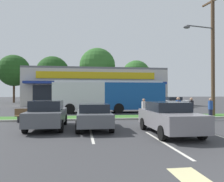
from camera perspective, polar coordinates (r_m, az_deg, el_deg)
The scene contains 23 objects.
grass_median at distance 18.08m, azimuth 7.42°, elevation -6.69°, with size 56.00×2.20×0.12m, color #386B28.
curb_lip at distance 16.92m, azimuth 8.53°, elevation -7.11°, with size 56.00×0.24×0.12m, color #99968C.
parking_stripe_0 at distance 11.13m, azimuth -5.50°, elevation -10.82°, with size 0.12×4.80×0.01m, color silver.
parking_stripe_1 at distance 9.21m, azimuth 13.37°, elevation -12.97°, with size 0.12×4.80×0.01m, color silver.
parking_stripe_2 at distance 12.48m, azimuth 22.89°, elevation -9.66°, with size 0.12×4.80×0.01m, color silver.
lot_arrow at distance 5.71m, azimuth 20.64°, elevation -20.80°, with size 0.70×1.60×0.01m, color beige.
storefront_building at distance 40.02m, azimuth -4.53°, elevation 0.91°, with size 22.59×14.52×6.06m.
tree_far_left at distance 50.84m, azimuth -24.16°, elevation 4.88°, with size 6.62×6.62×10.11m.
tree_left at distance 49.19m, azimuth -15.19°, elevation 4.62°, with size 7.08×7.08×9.99m.
tree_mid_left at distance 50.41m, azimuth -3.82°, elevation 6.52°, with size 8.16×8.16×12.32m.
tree_mid at distance 47.65m, azimuth 6.32°, elevation 4.26°, with size 6.13×6.13×9.09m.
utility_pole at distance 20.49m, azimuth 24.50°, elevation 9.47°, with size 3.12×2.39×10.39m.
city_bus at distance 22.63m, azimuth -0.80°, elevation -1.15°, with size 11.28×2.80×3.25m.
bus_stop_bench at distance 15.97m, azimuth -21.13°, elevation -5.86°, with size 1.60×0.45×0.95m.
car_0 at distance 31.86m, azimuth 16.03°, elevation -2.78°, with size 4.21×1.94×1.47m.
car_1 at distance 12.22m, azimuth -4.84°, elevation -6.45°, with size 1.90×4.15×1.41m.
car_2 at distance 11.09m, azimuth 14.55°, elevation -6.68°, with size 1.98×4.53×1.55m.
car_3 at distance 28.68m, azimuth -9.46°, elevation -3.00°, with size 4.78×1.93×1.50m.
car_4 at distance 12.84m, azimuth -16.48°, elevation -5.85°, with size 1.96×4.45×1.57m.
pedestrian_near_bench at distance 15.58m, azimuth 16.88°, elevation -4.67°, with size 0.35×0.35×1.72m.
pedestrian_by_pole at distance 17.51m, azimuth 19.98°, elevation -4.33°, with size 0.33×0.33×1.65m.
pedestrian_mid at distance 17.78m, azimuth 24.28°, elevation -4.30°, with size 0.33×0.33×1.63m.
pedestrian_far at distance 16.35m, azimuth 8.28°, elevation -4.73°, with size 0.32×0.32×1.59m.
Camera 1 is at (-4.76, -3.34, 1.98)m, focal length 35.11 mm.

